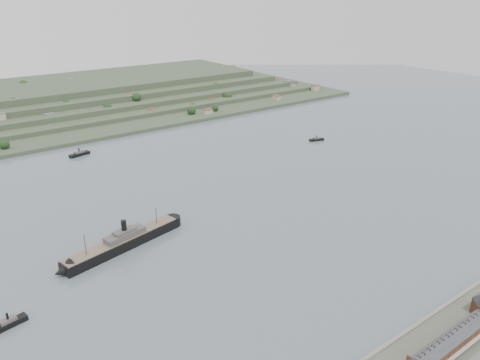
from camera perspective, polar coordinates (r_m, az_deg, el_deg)
ground at (r=340.37m, az=0.23°, el=-4.12°), size 1400.00×1400.00×0.00m
terrace_row at (r=238.01m, az=24.38°, el=-17.52°), size 55.60×9.80×11.07m
far_peninsula at (r=685.12m, az=-18.19°, el=9.47°), size 760.00×309.00×30.00m
steamship at (r=303.76m, az=-14.40°, el=-7.51°), size 91.86×29.02×22.25m
tugboat at (r=261.24m, az=-26.35°, el=-15.37°), size 17.55×7.52×7.65m
ferry_west at (r=483.51m, az=-18.99°, el=3.04°), size 21.14×9.87×7.65m
ferry_east at (r=510.13m, az=9.32°, el=4.92°), size 16.87×8.91×6.10m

